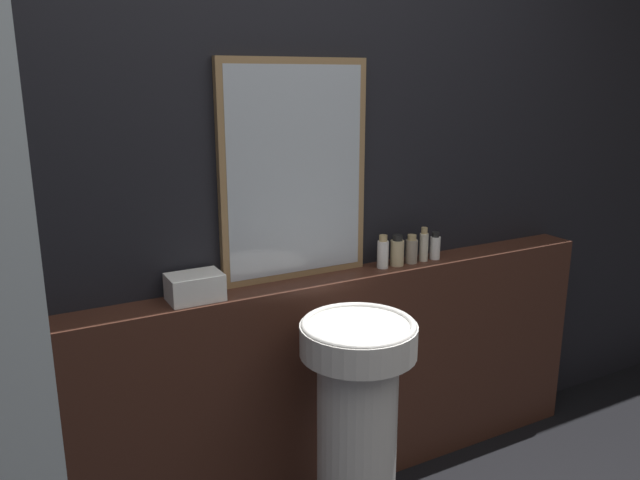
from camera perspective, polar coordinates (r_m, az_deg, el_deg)
The scene contains 10 objects.
wall_back at distance 2.37m, azimuth -2.60°, elevation 4.81°, with size 8.00×0.06×2.50m.
vanity_counter at distance 2.54m, azimuth -1.24°, elevation -13.56°, with size 2.73×0.16×0.91m.
pedestal_sink at distance 2.26m, azimuth 3.40°, elevation -16.43°, with size 0.40×0.40×0.87m.
mirror at distance 2.31m, azimuth -2.31°, elevation 6.26°, with size 0.59×0.03×0.81m.
towel_stack at distance 2.19m, azimuth -11.37°, elevation -4.23°, with size 0.19×0.13×0.09m.
shampoo_bottle at distance 2.51m, azimuth 5.77°, elevation -1.17°, with size 0.05×0.05×0.14m.
conditioner_bottle at distance 2.55m, azimuth 7.07°, elevation -1.03°, with size 0.06×0.06×0.13m.
lotion_bottle at distance 2.59m, azimuth 8.36°, elevation -0.91°, with size 0.05×0.05×0.12m.
body_wash_bottle at distance 2.63m, azimuth 9.47°, elevation -0.49°, with size 0.04×0.04×0.14m.
hand_soap_bottle at distance 2.67m, azimuth 10.47°, elevation -0.59°, with size 0.04×0.04×0.12m.
Camera 1 is at (-1.02, -0.53, 1.66)m, focal length 35.00 mm.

